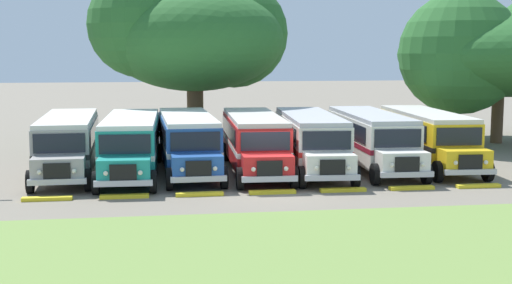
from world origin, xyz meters
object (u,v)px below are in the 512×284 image
at_px(parked_bus_slot_0, 68,141).
at_px(parked_bus_slot_2, 188,140).
at_px(parked_bus_slot_3, 254,140).
at_px(parked_bus_slot_5, 372,137).
at_px(broad_shade_tree, 194,37).
at_px(secondary_tree, 494,53).
at_px(parked_bus_slot_1, 131,142).
at_px(parked_bus_slot_6, 428,135).
at_px(parked_bus_slot_4, 311,139).

distance_m(parked_bus_slot_0, parked_bus_slot_2, 5.91).
height_order(parked_bus_slot_3, parked_bus_slot_5, same).
height_order(parked_bus_slot_3, broad_shade_tree, broad_shade_tree).
distance_m(broad_shade_tree, secondary_tree, 19.64).
height_order(parked_bus_slot_2, parked_bus_slot_3, same).
xyz_separation_m(parked_bus_slot_1, parked_bus_slot_3, (6.14, 0.10, 0.00)).
bearing_deg(parked_bus_slot_1, parked_bus_slot_6, 93.44).
bearing_deg(broad_shade_tree, parked_bus_slot_5, -50.90).
bearing_deg(parked_bus_slot_6, parked_bus_slot_3, -84.84).
relative_size(parked_bus_slot_3, broad_shade_tree, 0.85).
xyz_separation_m(parked_bus_slot_0, parked_bus_slot_6, (18.57, -0.25, 0.00)).
bearing_deg(parked_bus_slot_1, parked_bus_slot_3, 92.56).
height_order(parked_bus_slot_6, broad_shade_tree, broad_shade_tree).
bearing_deg(parked_bus_slot_3, parked_bus_slot_5, 93.37).
bearing_deg(parked_bus_slot_0, parked_bus_slot_3, 84.11).
xyz_separation_m(parked_bus_slot_0, parked_bus_slot_5, (15.43, -0.46, 0.00)).
relative_size(parked_bus_slot_2, secondary_tree, 0.79).
height_order(parked_bus_slot_1, broad_shade_tree, broad_shade_tree).
height_order(parked_bus_slot_0, parked_bus_slot_5, same).
height_order(parked_bus_slot_4, broad_shade_tree, broad_shade_tree).
distance_m(parked_bus_slot_6, secondary_tree, 12.25).
bearing_deg(parked_bus_slot_3, parked_bus_slot_0, -92.21).
bearing_deg(parked_bus_slot_1, parked_bus_slot_0, -101.60).
distance_m(parked_bus_slot_0, parked_bus_slot_3, 9.26).
bearing_deg(secondary_tree, parked_bus_slot_5, -141.92).
bearing_deg(parked_bus_slot_6, parked_bus_slot_5, -83.44).
distance_m(parked_bus_slot_5, parked_bus_slot_6, 3.15).
distance_m(parked_bus_slot_0, secondary_tree, 27.95).
xyz_separation_m(parked_bus_slot_1, secondary_tree, (23.29, 8.86, 4.30)).
distance_m(parked_bus_slot_3, secondary_tree, 19.74).
bearing_deg(parked_bus_slot_6, parked_bus_slot_4, -82.75).
height_order(parked_bus_slot_2, parked_bus_slot_6, same).
xyz_separation_m(parked_bus_slot_5, broad_shade_tree, (-8.55, 10.53, 5.34)).
relative_size(parked_bus_slot_0, parked_bus_slot_3, 1.00).
xyz_separation_m(broad_shade_tree, secondary_tree, (19.52, -1.93, -1.03)).
xyz_separation_m(parked_bus_slot_2, parked_bus_slot_6, (12.67, -0.04, 0.00)).
bearing_deg(parked_bus_slot_6, secondary_tree, 139.79).
xyz_separation_m(parked_bus_slot_1, parked_bus_slot_5, (12.33, 0.27, 0.00)).
height_order(parked_bus_slot_2, secondary_tree, secondary_tree).
bearing_deg(secondary_tree, broad_shade_tree, 174.34).
height_order(parked_bus_slot_0, secondary_tree, secondary_tree).
height_order(parked_bus_slot_1, secondary_tree, secondary_tree).
bearing_deg(parked_bus_slot_4, secondary_tree, 125.35).
distance_m(parked_bus_slot_5, secondary_tree, 14.58).
relative_size(parked_bus_slot_2, parked_bus_slot_6, 1.00).
xyz_separation_m(parked_bus_slot_3, parked_bus_slot_6, (9.33, 0.38, 0.00)).
relative_size(parked_bus_slot_0, secondary_tree, 0.79).
bearing_deg(parked_bus_slot_4, parked_bus_slot_2, -91.52).
relative_size(parked_bus_slot_0, parked_bus_slot_2, 1.00).
relative_size(parked_bus_slot_5, parked_bus_slot_6, 1.00).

